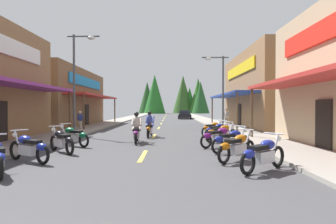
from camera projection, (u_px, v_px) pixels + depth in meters
ground at (163, 121)px, 35.25m from camera, size 9.12×98.89×0.10m
sidewalk_left at (118, 121)px, 35.29m from camera, size 2.68×98.89×0.12m
sidewalk_right at (207, 121)px, 35.20m from camera, size 2.68×98.89×0.12m
centerline_dashes at (164, 119)px, 41.05m from camera, size 0.16×76.99×0.01m
storefront_left_far at (49, 98)px, 26.21m from camera, size 9.21×13.22×5.47m
storefront_right_far at (279, 91)px, 23.86m from camera, size 8.92×12.62×6.62m
streetlamp_left at (79, 70)px, 16.48m from camera, size 1.99×0.30×6.29m
streetlamp_right at (219, 82)px, 19.93m from camera, size 1.99×0.30×5.63m
motorcycle_parked_right_0 at (263, 154)px, 7.39m from camera, size 1.72×1.43×1.04m
motorcycle_parked_right_1 at (237, 146)px, 8.81m from camera, size 1.63×1.54×1.04m
motorcycle_parked_right_2 at (231, 140)px, 10.53m from camera, size 1.83×1.27×1.04m
motorcycle_parked_right_3 at (219, 136)px, 11.86m from camera, size 1.89×1.19×1.04m
motorcycle_parked_right_4 at (221, 133)px, 13.68m from camera, size 1.90×1.16×1.04m
motorcycle_parked_right_5 at (217, 130)px, 14.97m from camera, size 1.68×1.48×1.04m
motorcycle_parked_right_6 at (213, 128)px, 16.46m from camera, size 1.63×1.53×1.04m
motorcycle_parked_left_2 at (29, 147)px, 8.61m from camera, size 1.89×1.18×1.04m
motorcycle_parked_left_3 at (62, 140)px, 10.42m from camera, size 1.58×1.59×1.04m
motorcycle_parked_left_4 at (73, 136)px, 12.15m from camera, size 1.88×1.20×1.04m
rider_cruising_lead at (137, 130)px, 13.33m from camera, size 0.60×2.14×1.57m
rider_cruising_trailing at (150, 126)px, 16.03m from camera, size 0.60×2.14×1.57m
pedestrian_by_shop at (227, 116)px, 25.01m from camera, size 0.49×0.42×1.68m
pedestrian_browsing at (80, 120)px, 20.10m from camera, size 0.50×0.41×1.53m
parked_car_curbside at (185, 115)px, 42.46m from camera, size 2.30×4.41×1.40m
treeline_backdrop at (178, 96)px, 86.54m from camera, size 22.96×13.22×12.60m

